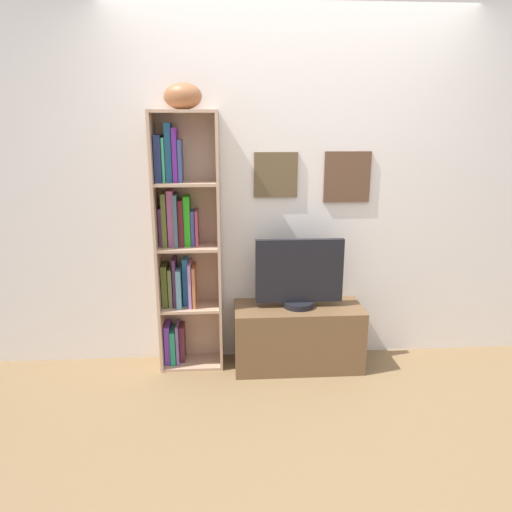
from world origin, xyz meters
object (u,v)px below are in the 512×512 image
object	(u,v)px
tv_stand	(298,336)
bookshelf	(182,246)
television	(299,275)
football	(183,96)

from	to	relation	value
tv_stand	bookshelf	bearing A→B (deg)	172.94
bookshelf	tv_stand	world-z (taller)	bookshelf
bookshelf	tv_stand	bearing A→B (deg)	-7.06
bookshelf	tv_stand	size ratio (longest dim) A/B	1.97
television	bookshelf	bearing A→B (deg)	173.02
football	bookshelf	bearing A→B (deg)	148.08
football	television	world-z (taller)	football
football	tv_stand	distance (m)	1.84
bookshelf	television	bearing A→B (deg)	-6.98
bookshelf	tv_stand	distance (m)	1.07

